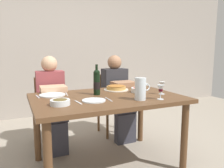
# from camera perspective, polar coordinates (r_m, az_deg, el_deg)

# --- Properties ---
(ground_plane) EXTENTS (8.00, 8.00, 0.00)m
(ground_plane) POSITION_cam_1_polar(r_m,az_deg,el_deg) (2.55, -1.22, -20.14)
(ground_plane) COLOR gray
(back_wall) EXTENTS (8.00, 0.10, 2.80)m
(back_wall) POSITION_cam_1_polar(r_m,az_deg,el_deg) (4.37, -13.00, 10.73)
(back_wall) COLOR #A3998E
(back_wall) RESTS_ON ground
(dining_table) EXTENTS (1.50, 1.00, 0.76)m
(dining_table) POSITION_cam_1_polar(r_m,az_deg,el_deg) (2.30, -1.27, -5.42)
(dining_table) COLOR brown
(dining_table) RESTS_ON ground
(wine_bottle) EXTENTS (0.07, 0.07, 0.32)m
(wine_bottle) POSITION_cam_1_polar(r_m,az_deg,el_deg) (2.34, -3.96, 0.50)
(wine_bottle) COLOR black
(wine_bottle) RESTS_ON dining_table
(water_pitcher) EXTENTS (0.16, 0.11, 0.21)m
(water_pitcher) POSITION_cam_1_polar(r_m,az_deg,el_deg) (2.12, 7.35, -1.58)
(water_pitcher) COLOR silver
(water_pitcher) RESTS_ON dining_table
(baked_tart) EXTENTS (0.29, 0.29, 0.06)m
(baked_tart) POSITION_cam_1_polar(r_m,az_deg,el_deg) (2.62, 1.09, -0.99)
(baked_tart) COLOR silver
(baked_tart) RESTS_ON dining_table
(salad_bowl) EXTENTS (0.17, 0.17, 0.06)m
(salad_bowl) POSITION_cam_1_polar(r_m,az_deg,el_deg) (2.50, 6.88, -1.43)
(salad_bowl) COLOR silver
(salad_bowl) RESTS_ON dining_table
(olive_bowl) EXTENTS (0.17, 0.17, 0.06)m
(olive_bowl) POSITION_cam_1_polar(r_m,az_deg,el_deg) (1.96, -13.27, -4.48)
(olive_bowl) COLOR silver
(olive_bowl) RESTS_ON dining_table
(wine_glass_left_diner) EXTENTS (0.07, 0.07, 0.14)m
(wine_glass_left_diner) POSITION_cam_1_polar(r_m,az_deg,el_deg) (2.43, 12.79, -0.31)
(wine_glass_left_diner) COLOR silver
(wine_glass_left_diner) RESTS_ON dining_table
(wine_glass_right_diner) EXTENTS (0.07, 0.07, 0.14)m
(wine_glass_right_diner) POSITION_cam_1_polar(r_m,az_deg,el_deg) (2.16, 12.46, -1.28)
(wine_glass_right_diner) COLOR silver
(wine_glass_right_diner) RESTS_ON dining_table
(dinner_plate_left_setting) EXTENTS (0.22, 0.22, 0.01)m
(dinner_plate_left_setting) POSITION_cam_1_polar(r_m,az_deg,el_deg) (2.07, -4.71, -4.25)
(dinner_plate_left_setting) COLOR silver
(dinner_plate_left_setting) RESTS_ON dining_table
(dinner_plate_right_setting) EXTENTS (0.27, 0.27, 0.01)m
(dinner_plate_right_setting) POSITION_cam_1_polar(r_m,az_deg,el_deg) (2.40, -15.15, -2.74)
(dinner_plate_right_setting) COLOR silver
(dinner_plate_right_setting) RESTS_ON dining_table
(fork_left_setting) EXTENTS (0.03, 0.16, 0.00)m
(fork_left_setting) POSITION_cam_1_polar(r_m,az_deg,el_deg) (2.03, -8.72, -4.71)
(fork_left_setting) COLOR silver
(fork_left_setting) RESTS_ON dining_table
(knife_left_setting) EXTENTS (0.02, 0.18, 0.00)m
(knife_left_setting) POSITION_cam_1_polar(r_m,az_deg,el_deg) (2.12, -0.89, -3.99)
(knife_left_setting) COLOR silver
(knife_left_setting) RESTS_ON dining_table
(knife_right_setting) EXTENTS (0.03, 0.18, 0.00)m
(knife_right_setting) POSITION_cam_1_polar(r_m,az_deg,el_deg) (2.43, -11.64, -2.57)
(knife_right_setting) COLOR silver
(knife_right_setting) RESTS_ON dining_table
(spoon_right_setting) EXTENTS (0.03, 0.16, 0.00)m
(spoon_right_setting) POSITION_cam_1_polar(r_m,az_deg,el_deg) (2.38, -18.71, -3.07)
(spoon_right_setting) COLOR silver
(spoon_right_setting) RESTS_ON dining_table
(chair_left) EXTENTS (0.41, 0.41, 0.87)m
(chair_left) POSITION_cam_1_polar(r_m,az_deg,el_deg) (3.09, -15.76, -5.34)
(chair_left) COLOR brown
(chair_left) RESTS_ON ground
(diner_left) EXTENTS (0.35, 0.51, 1.16)m
(diner_left) POSITION_cam_1_polar(r_m,az_deg,el_deg) (2.83, -15.26, -4.09)
(diner_left) COLOR #8E3D42
(diner_left) RESTS_ON ground
(chair_right) EXTENTS (0.40, 0.40, 0.87)m
(chair_right) POSITION_cam_1_polar(r_m,az_deg,el_deg) (3.33, -0.25, -4.02)
(chair_right) COLOR brown
(chair_right) RESTS_ON ground
(diner_right) EXTENTS (0.34, 0.50, 1.16)m
(diner_right) POSITION_cam_1_polar(r_m,az_deg,el_deg) (3.09, 1.56, -2.73)
(diner_right) COLOR #2D2D33
(diner_right) RESTS_ON ground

